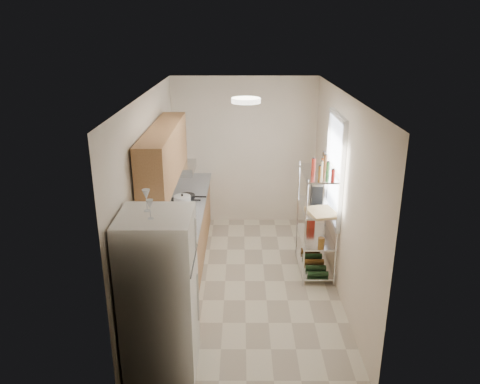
# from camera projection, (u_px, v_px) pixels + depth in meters

# --- Properties ---
(room) EXTENTS (2.52, 4.42, 2.62)m
(room) POSITION_uv_depth(u_px,v_px,m) (245.00, 194.00, 6.13)
(room) COLOR beige
(room) RESTS_ON ground
(counter_run) EXTENTS (0.63, 3.51, 0.90)m
(counter_run) POSITION_uv_depth(u_px,v_px,m) (182.00, 238.00, 6.83)
(counter_run) COLOR #AB7749
(counter_run) RESTS_ON ground
(upper_cabinets) EXTENTS (0.33, 2.20, 0.72)m
(upper_cabinets) POSITION_uv_depth(u_px,v_px,m) (164.00, 155.00, 6.06)
(upper_cabinets) COLOR #AB7749
(upper_cabinets) RESTS_ON room
(range_hood) EXTENTS (0.50, 0.60, 0.12)m
(range_hood) POSITION_uv_depth(u_px,v_px,m) (178.00, 168.00, 6.95)
(range_hood) COLOR #B7BABC
(range_hood) RESTS_ON room
(window) EXTENTS (0.06, 1.00, 1.46)m
(window) POSITION_uv_depth(u_px,v_px,m) (335.00, 168.00, 6.37)
(window) COLOR white
(window) RESTS_ON room
(bakers_rack) EXTENTS (0.45, 0.90, 1.73)m
(bakers_rack) POSITION_uv_depth(u_px,v_px,m) (318.00, 200.00, 6.47)
(bakers_rack) COLOR silver
(bakers_rack) RESTS_ON ground
(ceiling_dome) EXTENTS (0.34, 0.34, 0.05)m
(ceiling_dome) POSITION_uv_depth(u_px,v_px,m) (246.00, 100.00, 5.42)
(ceiling_dome) COLOR white
(ceiling_dome) RESTS_ON room
(refrigerator) EXTENTS (0.71, 0.71, 1.71)m
(refrigerator) POSITION_uv_depth(u_px,v_px,m) (160.00, 294.00, 4.67)
(refrigerator) COLOR silver
(refrigerator) RESTS_ON ground
(wine_glass_a) EXTENTS (0.08, 0.08, 0.22)m
(wine_glass_a) POSITION_uv_depth(u_px,v_px,m) (147.00, 200.00, 4.44)
(wine_glass_a) COLOR silver
(wine_glass_a) RESTS_ON refrigerator
(wine_glass_b) EXTENTS (0.07, 0.07, 0.19)m
(wine_glass_b) POSITION_uv_depth(u_px,v_px,m) (150.00, 209.00, 4.27)
(wine_glass_b) COLOR silver
(wine_glass_b) RESTS_ON refrigerator
(rice_cooker) EXTENTS (0.24, 0.24, 0.20)m
(rice_cooker) POSITION_uv_depth(u_px,v_px,m) (182.00, 202.00, 6.69)
(rice_cooker) COLOR silver
(rice_cooker) RESTS_ON counter_run
(frying_pan_large) EXTENTS (0.28, 0.28, 0.05)m
(frying_pan_large) POSITION_uv_depth(u_px,v_px,m) (180.00, 200.00, 7.00)
(frying_pan_large) COLOR black
(frying_pan_large) RESTS_ON counter_run
(frying_pan_small) EXTENTS (0.26, 0.26, 0.05)m
(frying_pan_small) POSITION_uv_depth(u_px,v_px,m) (187.00, 196.00, 7.14)
(frying_pan_small) COLOR black
(frying_pan_small) RESTS_ON counter_run
(cutting_board) EXTENTS (0.45, 0.52, 0.03)m
(cutting_board) POSITION_uv_depth(u_px,v_px,m) (322.00, 212.00, 6.26)
(cutting_board) COLOR tan
(cutting_board) RESTS_ON bakers_rack
(espresso_machine) EXTENTS (0.16, 0.23, 0.27)m
(espresso_machine) POSITION_uv_depth(u_px,v_px,m) (317.00, 192.00, 6.70)
(espresso_machine) COLOR black
(espresso_machine) RESTS_ON bakers_rack
(storage_bag) EXTENTS (0.12, 0.16, 0.18)m
(storage_bag) POSITION_uv_depth(u_px,v_px,m) (311.00, 221.00, 6.94)
(storage_bag) COLOR maroon
(storage_bag) RESTS_ON bakers_rack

